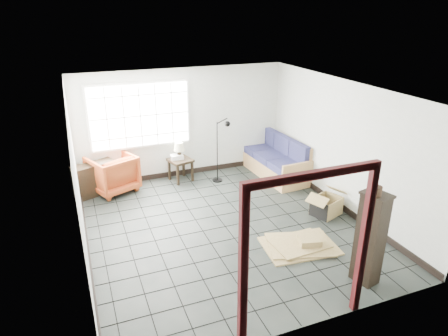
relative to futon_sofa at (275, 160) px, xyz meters
name	(u,v)px	position (x,y,z in m)	size (l,w,h in m)	color
ground	(225,227)	(-2.11, -1.97, -0.35)	(5.50, 5.50, 0.00)	black
room_shell	(225,142)	(-2.11, -1.94, 1.33)	(5.02, 5.52, 2.61)	beige
window_panel	(140,116)	(-3.11, 0.73, 1.25)	(2.32, 0.08, 1.52)	silver
doorway_trim	(309,234)	(-2.11, -4.67, 1.03)	(1.80, 0.08, 2.20)	#330B0E
futon_sofa	(275,160)	(0.00, 0.00, 0.00)	(0.94, 2.21, 0.96)	#B0854F
armchair	(112,172)	(-3.87, 0.43, 0.12)	(0.90, 0.85, 0.93)	#985416
side_table	(180,163)	(-2.30, 0.43, 0.10)	(0.61, 0.61, 0.54)	black
table_lamp	(179,147)	(-2.30, 0.49, 0.47)	(0.29, 0.29, 0.39)	black
projector	(177,157)	(-2.37, 0.48, 0.25)	(0.29, 0.23, 0.10)	silver
floor_lamp	(222,148)	(-1.40, 0.03, 0.48)	(0.41, 0.34, 1.55)	black
console_shelf	(95,179)	(-4.26, 0.43, 0.01)	(0.98, 0.68, 0.71)	black
tall_shelf	(370,238)	(-0.72, -4.22, 0.40)	(0.39, 0.46, 1.47)	black
pot	(376,191)	(-0.78, -4.24, 1.19)	(0.20, 0.20, 0.13)	black
open_box	(326,206)	(-0.05, -2.25, -0.17)	(0.98, 0.71, 0.50)	olive
cardboard_pile	(301,244)	(-1.14, -3.08, -0.30)	(1.33, 1.09, 0.18)	olive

